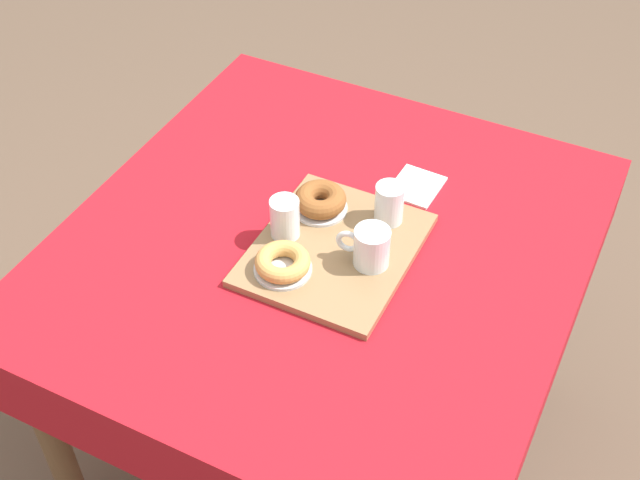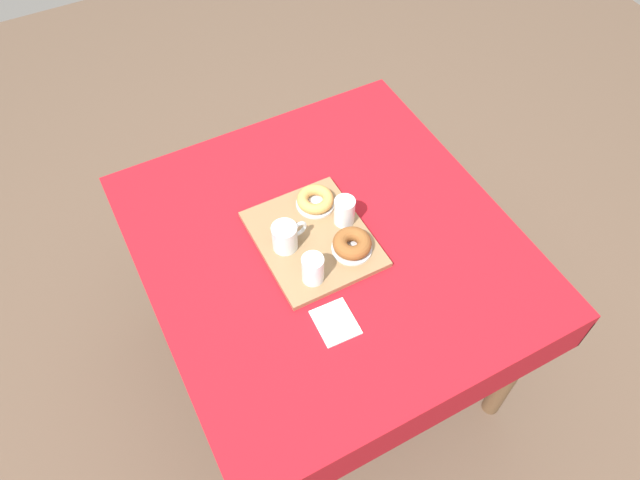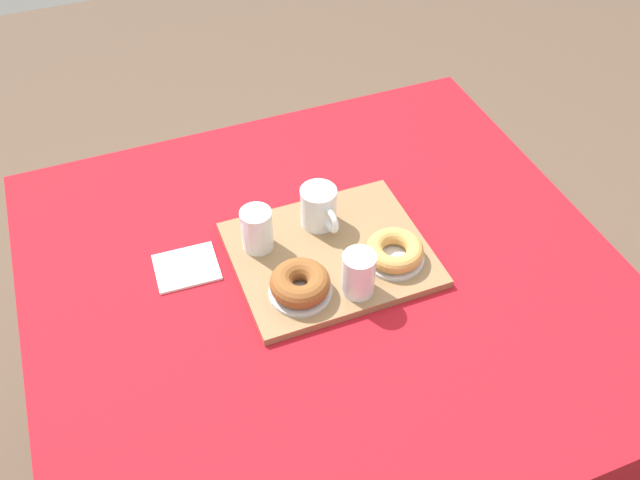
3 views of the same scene
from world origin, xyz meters
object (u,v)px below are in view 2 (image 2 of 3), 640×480
object	(u,v)px
tea_mug_left	(285,237)
water_glass_near	(344,212)
serving_tray	(313,239)
water_glass_far	(313,270)
donut_plate_left	(352,248)
sugar_donut_left	(352,243)
donut_plate_right	(315,204)
dining_table	(328,260)
sugar_donut_right	(315,199)
paper_napkin	(335,322)

from	to	relation	value
tea_mug_left	water_glass_near	size ratio (longest dim) A/B	1.25
serving_tray	water_glass_far	size ratio (longest dim) A/B	4.18
tea_mug_left	donut_plate_left	bearing A→B (deg)	-121.73
sugar_donut_left	water_glass_far	bearing A→B (deg)	103.78
donut_plate_right	sugar_donut_left	bearing A→B (deg)	-175.78
dining_table	donut_plate_right	bearing A→B (deg)	-10.93
dining_table	serving_tray	distance (m)	0.12
dining_table	donut_plate_left	world-z (taller)	donut_plate_left
serving_tray	sugar_donut_left	world-z (taller)	sugar_donut_left
donut_plate_left	sugar_donut_right	size ratio (longest dim) A/B	1.05
donut_plate_right	sugar_donut_right	world-z (taller)	sugar_donut_right
paper_napkin	serving_tray	bearing A→B (deg)	-15.25
tea_mug_left	sugar_donut_left	size ratio (longest dim) A/B	1.00
serving_tray	water_glass_far	distance (m)	0.15
paper_napkin	water_glass_far	bearing A→B (deg)	-3.17
serving_tray	sugar_donut_left	size ratio (longest dim) A/B	3.35
dining_table	donut_plate_left	size ratio (longest dim) A/B	9.58
dining_table	sugar_donut_right	size ratio (longest dim) A/B	10.08
dining_table	tea_mug_left	size ratio (longest dim) A/B	10.07
tea_mug_left	paper_napkin	size ratio (longest dim) A/B	0.93
sugar_donut_right	paper_napkin	distance (m)	0.41
tea_mug_left	water_glass_far	distance (m)	0.14
serving_tray	water_glass_near	world-z (taller)	water_glass_near
serving_tray	sugar_donut_right	xyz separation A→B (m)	(0.11, -0.06, 0.03)
donut_plate_right	sugar_donut_right	xyz separation A→B (m)	(0.00, 0.00, 0.02)
sugar_donut_right	paper_napkin	xyz separation A→B (m)	(-0.39, 0.14, -0.04)
water_glass_far	donut_plate_left	world-z (taller)	water_glass_far
dining_table	tea_mug_left	world-z (taller)	tea_mug_left
water_glass_far	sugar_donut_right	size ratio (longest dim) A/B	0.80
water_glass_near	paper_napkin	world-z (taller)	water_glass_near
water_glass_near	sugar_donut_left	xyz separation A→B (m)	(-0.10, 0.03, -0.01)
water_glass_near	sugar_donut_left	size ratio (longest dim) A/B	0.80
donut_plate_right	sugar_donut_right	size ratio (longest dim) A/B	1.05
donut_plate_left	donut_plate_right	xyz separation A→B (m)	(0.20, 0.01, 0.00)
donut_plate_right	water_glass_far	bearing A→B (deg)	151.00
water_glass_near	donut_plate_left	bearing A→B (deg)	162.90
water_glass_near	paper_napkin	size ratio (longest dim) A/B	0.75
water_glass_far	dining_table	bearing A→B (deg)	-45.31
tea_mug_left	donut_plate_right	distance (m)	0.18
donut_plate_right	serving_tray	bearing A→B (deg)	149.36
dining_table	sugar_donut_right	bearing A→B (deg)	-10.93
water_glass_near	donut_plate_left	distance (m)	0.12
water_glass_near	sugar_donut_right	distance (m)	0.11
tea_mug_left	donut_plate_right	size ratio (longest dim) A/B	0.95
sugar_donut_right	water_glass_far	bearing A→B (deg)	151.00
dining_table	tea_mug_left	distance (m)	0.20
tea_mug_left	water_glass_far	size ratio (longest dim) A/B	1.25
water_glass_near	donut_plate_right	world-z (taller)	water_glass_near
serving_tray	water_glass_near	xyz separation A→B (m)	(0.01, -0.11, 0.05)
donut_plate_left	sugar_donut_left	size ratio (longest dim) A/B	1.05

